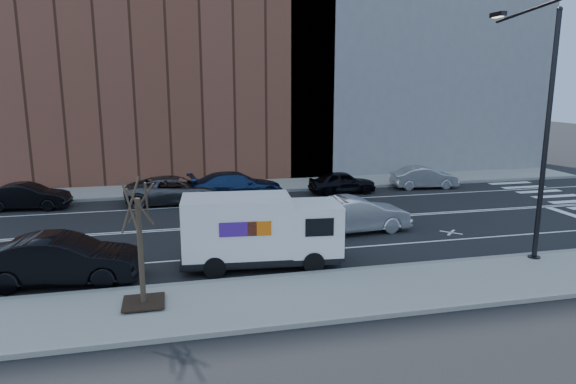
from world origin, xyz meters
name	(u,v)px	position (x,y,z in m)	size (l,w,h in m)	color
ground	(302,222)	(0.00, 0.00, 0.00)	(120.00, 120.00, 0.00)	black
sidewalk_near	(373,291)	(0.00, -8.80, 0.07)	(44.00, 3.60, 0.15)	gray
sidewalk_far	(267,186)	(0.00, 8.80, 0.07)	(44.00, 3.60, 0.15)	gray
curb_near	(353,271)	(0.00, -7.00, 0.08)	(44.00, 0.25, 0.17)	gray
curb_far	(273,191)	(0.00, 7.00, 0.08)	(44.00, 0.25, 0.17)	gray
road_markings	(302,222)	(0.00, 0.00, 0.00)	(40.00, 8.60, 0.01)	white
bldg_brick	(134,17)	(-8.00, 15.60, 11.00)	(26.00, 10.00, 22.00)	brown
streetlight	(538,124)	(7.00, -6.91, 5.08)	(0.44, 4.02, 9.34)	black
street_tree	(141,262)	(-7.00, -8.40, 1.45)	(1.20, 1.20, 3.75)	black
fedex_van	(260,230)	(-3.03, -5.60, 1.37)	(5.87, 2.46, 2.61)	black
far_parked_b	(28,196)	(-13.42, 5.74, 0.69)	(1.46, 4.18, 1.38)	black
far_parked_c	(175,190)	(-5.81, 5.39, 0.75)	(2.49, 5.41, 1.50)	#47484E
far_parked_d	(236,186)	(-2.40, 5.68, 0.78)	(2.19, 5.39, 1.56)	navy
far_parked_e	(342,182)	(4.02, 5.77, 0.68)	(1.61, 4.01, 1.37)	black
far_parked_f	(424,178)	(9.61, 6.09, 0.68)	(1.44, 4.13, 1.36)	#AAABAF
driving_sedan	(356,215)	(1.92, -2.19, 0.79)	(1.67, 4.79, 1.58)	silver
near_parked_rear_a	(62,260)	(-9.66, -5.71, 0.82)	(1.74, 4.98, 1.64)	black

